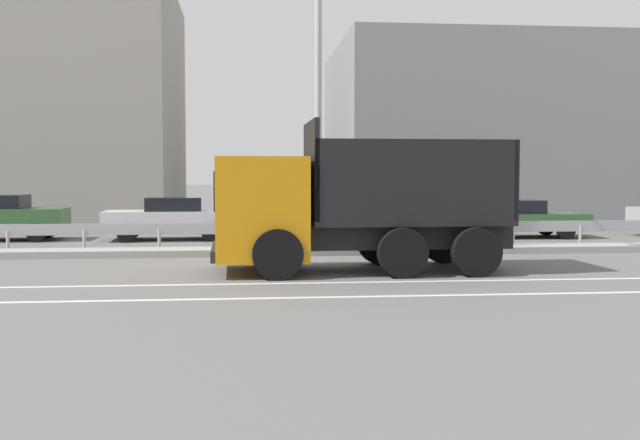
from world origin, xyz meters
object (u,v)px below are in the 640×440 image
(median_road_sign, at_px, (488,212))
(street_lamp_1, at_px, (319,41))
(parked_car_3, at_px, (171,218))
(parked_car_5, at_px, (513,218))
(parked_car_2, at_px, (3,217))
(parked_car_4, at_px, (335,216))
(dump_truck, at_px, (323,214))

(median_road_sign, distance_m, street_lamp_1, 6.52)
(parked_car_3, height_order, parked_car_5, parked_car_3)
(parked_car_3, bearing_deg, median_road_sign, -121.37)
(parked_car_2, bearing_deg, parked_car_4, 85.44)
(median_road_sign, bearing_deg, parked_car_3, 151.13)
(street_lamp_1, height_order, parked_car_4, street_lamp_1)
(street_lamp_1, bearing_deg, parked_car_4, 78.46)
(median_road_sign, bearing_deg, street_lamp_1, -179.01)
(dump_truck, relative_size, parked_car_2, 1.63)
(street_lamp_1, xyz_separation_m, parked_car_2, (-9.87, 5.38, -4.90))
(dump_truck, bearing_deg, parked_car_2, 46.11)
(median_road_sign, xyz_separation_m, parked_car_3, (-9.09, 5.01, -0.39))
(median_road_sign, height_order, parked_car_2, median_road_sign)
(dump_truck, height_order, parked_car_5, dump_truck)
(dump_truck, bearing_deg, parked_car_4, -9.40)
(street_lamp_1, bearing_deg, median_road_sign, 0.99)
(dump_truck, distance_m, street_lamp_1, 5.67)
(dump_truck, xyz_separation_m, street_lamp_1, (0.27, 3.58, 4.40))
(median_road_sign, distance_m, parked_car_4, 6.08)
(dump_truck, bearing_deg, median_road_sign, -54.36)
(parked_car_3, relative_size, parked_car_4, 0.88)
(parked_car_2, height_order, parked_car_4, parked_car_4)
(parked_car_2, bearing_deg, parked_car_3, 84.87)
(median_road_sign, height_order, street_lamp_1, street_lamp_1)
(parked_car_3, bearing_deg, parked_car_2, 84.51)
(street_lamp_1, relative_size, parked_car_2, 2.57)
(parked_car_2, xyz_separation_m, parked_car_5, (17.01, -0.56, -0.09))
(dump_truck, xyz_separation_m, median_road_sign, (4.94, 3.66, -0.16))
(median_road_sign, relative_size, street_lamp_1, 0.21)
(parked_car_2, xyz_separation_m, parked_car_4, (10.87, -0.46, 0.02))
(dump_truck, distance_m, parked_car_4, 8.60)
(parked_car_2, bearing_deg, street_lamp_1, 59.29)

